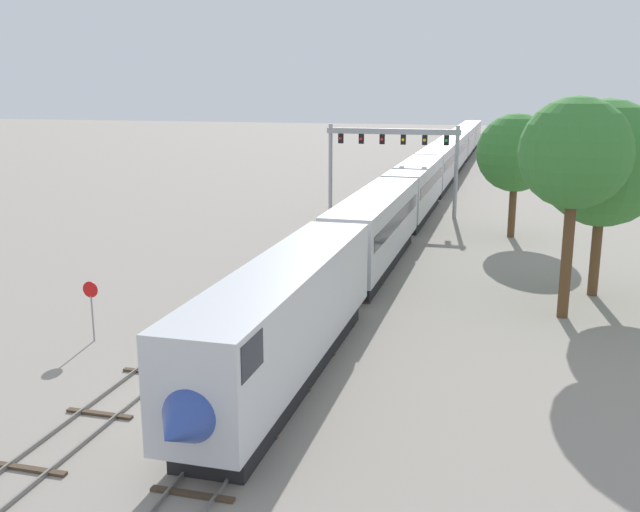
{
  "coord_description": "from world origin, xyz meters",
  "views": [
    {
      "loc": [
        10.49,
        -23.21,
        11.63
      ],
      "look_at": [
        1.0,
        12.0,
        3.0
      ],
      "focal_mm": 40.57,
      "sensor_mm": 36.0,
      "label": 1
    }
  ],
  "objects_px": {
    "passenger_train": "(438,166)",
    "trackside_tree_right": "(604,163)",
    "trackside_tree_left": "(575,154)",
    "trackside_tree_mid": "(516,153)",
    "signal_gantry": "(392,149)",
    "stop_sign": "(91,303)"
  },
  "relations": [
    {
      "from": "passenger_train",
      "to": "trackside_tree_left",
      "type": "bearing_deg",
      "value": -76.26
    },
    {
      "from": "trackside_tree_mid",
      "to": "stop_sign",
      "type": "bearing_deg",
      "value": -122.02
    },
    {
      "from": "trackside_tree_mid",
      "to": "trackside_tree_right",
      "type": "bearing_deg",
      "value": -73.23
    },
    {
      "from": "passenger_train",
      "to": "stop_sign",
      "type": "height_order",
      "value": "passenger_train"
    },
    {
      "from": "trackside_tree_mid",
      "to": "trackside_tree_right",
      "type": "height_order",
      "value": "trackside_tree_right"
    },
    {
      "from": "trackside_tree_right",
      "to": "signal_gantry",
      "type": "bearing_deg",
      "value": 124.11
    },
    {
      "from": "signal_gantry",
      "to": "trackside_tree_left",
      "type": "xyz_separation_m",
      "value": [
        13.56,
        -27.4,
        2.3
      ]
    },
    {
      "from": "trackside_tree_mid",
      "to": "signal_gantry",
      "type": "bearing_deg",
      "value": 145.91
    },
    {
      "from": "trackside_tree_left",
      "to": "signal_gantry",
      "type": "bearing_deg",
      "value": 116.33
    },
    {
      "from": "passenger_train",
      "to": "trackside_tree_right",
      "type": "relative_size",
      "value": 12.19
    },
    {
      "from": "stop_sign",
      "to": "trackside_tree_left",
      "type": "distance_m",
      "value": 24.2
    },
    {
      "from": "signal_gantry",
      "to": "trackside_tree_mid",
      "type": "bearing_deg",
      "value": -34.09
    },
    {
      "from": "passenger_train",
      "to": "signal_gantry",
      "type": "relative_size",
      "value": 11.06
    },
    {
      "from": "passenger_train",
      "to": "trackside_tree_left",
      "type": "height_order",
      "value": "trackside_tree_left"
    },
    {
      "from": "stop_sign",
      "to": "passenger_train",
      "type": "bearing_deg",
      "value": 79.82
    },
    {
      "from": "passenger_train",
      "to": "trackside_tree_left",
      "type": "relative_size",
      "value": 11.99
    },
    {
      "from": "signal_gantry",
      "to": "trackside_tree_left",
      "type": "relative_size",
      "value": 1.08
    },
    {
      "from": "trackside_tree_left",
      "to": "trackside_tree_mid",
      "type": "bearing_deg",
      "value": 97.93
    },
    {
      "from": "stop_sign",
      "to": "trackside_tree_right",
      "type": "xyz_separation_m",
      "value": [
        23.17,
        14.11,
        5.6
      ]
    },
    {
      "from": "stop_sign",
      "to": "trackside_tree_right",
      "type": "height_order",
      "value": "trackside_tree_right"
    },
    {
      "from": "trackside_tree_left",
      "to": "trackside_tree_right",
      "type": "xyz_separation_m",
      "value": [
        1.86,
        4.63,
        -0.87
      ]
    },
    {
      "from": "trackside_tree_mid",
      "to": "trackside_tree_right",
      "type": "xyz_separation_m",
      "value": [
        4.67,
        -15.48,
        0.9
      ]
    }
  ]
}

